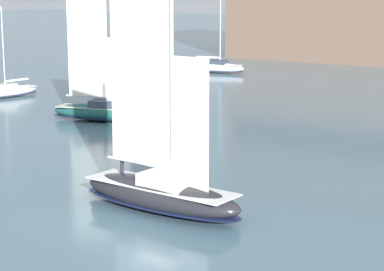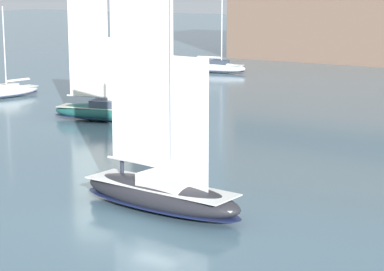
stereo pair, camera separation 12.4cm
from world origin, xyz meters
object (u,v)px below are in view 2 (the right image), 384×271
at_px(sailboat_main, 161,190).
at_px(sailboat_moored_mid_channel, 217,67).
at_px(sailboat_moored_near_marina, 101,109).
at_px(sailboat_moored_far_slip, 11,91).

distance_m(sailboat_main, sailboat_moored_mid_channel, 58.18).
relative_size(sailboat_moored_near_marina, sailboat_moored_far_slip, 1.29).
bearing_deg(sailboat_moored_near_marina, sailboat_main, -44.45).
bearing_deg(sailboat_moored_far_slip, sailboat_moored_near_marina, -18.63).
xyz_separation_m(sailboat_main, sailboat_moored_near_marina, (-18.22, 17.87, -0.12)).
distance_m(sailboat_moored_near_marina, sailboat_moored_mid_channel, 34.85).
height_order(sailboat_moored_near_marina, sailboat_moored_far_slip, sailboat_moored_near_marina).
relative_size(sailboat_main, sailboat_moored_mid_channel, 1.25).
distance_m(sailboat_moored_near_marina, sailboat_moored_far_slip, 16.79).
relative_size(sailboat_main, sailboat_moored_far_slip, 1.48).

